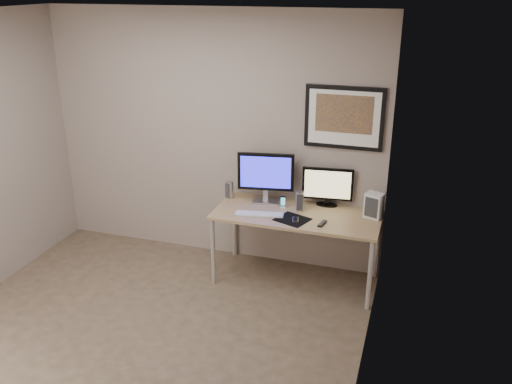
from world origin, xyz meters
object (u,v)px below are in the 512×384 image
Objects in this scene: monitor_large at (266,175)px; speaker_left at (230,190)px; monitor_tv at (328,186)px; fan_unit at (374,205)px; speaker_right at (299,201)px; keyboard at (259,214)px; desk at (297,220)px; phone_dock at (283,202)px; framed_art at (344,118)px.

monitor_large is 3.03× the size of speaker_left.
monitor_tv is 0.51m from fan_unit.
speaker_right reaches higher than keyboard.
desk is at bearing -108.71° from speaker_right.
monitor_large is at bearing -177.68° from monitor_tv.
monitor_tv is 2.03× the size of fan_unit.
desk is 0.23m from phone_dock.
framed_art is 1.37m from speaker_left.
desk is 3.39× the size of keyboard.
desk is 0.46m from monitor_tv.
phone_dock reaches higher than keyboard.
monitor_tv reaches higher than speaker_left.
framed_art is 1.50× the size of monitor_tv.
phone_dock is at bearing -162.38° from monitor_tv.
monitor_large is 1.10m from fan_unit.
framed_art is 0.87m from fan_unit.
speaker_right reaches higher than phone_dock.
desk is at bearing -36.11° from monitor_large.
speaker_right is at bearing -18.87° from phone_dock.
framed_art reaches higher than speaker_left.
keyboard is (-0.34, -0.22, -0.09)m from speaker_right.
monitor_large is 0.43m from keyboard.
monitor_tv is 4.24× the size of phone_dock.
speaker_left is (-0.75, 0.18, 0.16)m from desk.
speaker_left is at bearing 179.72° from monitor_tv.
monitor_large is 0.62m from monitor_tv.
speaker_right reaches higher than desk.
speaker_left is at bearing 156.41° from speaker_right.
desk is 3.20× the size of monitor_tv.
phone_dock is 0.25× the size of keyboard.
phone_dock is at bearing 44.42° from keyboard.
monitor_large is at bearing 22.44° from speaker_left.
monitor_tv is 2.70× the size of speaker_left.
monitor_large is 1.13× the size of monitor_tv.
speaker_left is 0.59m from phone_dock.
desk is 8.64× the size of speaker_left.
speaker_left is at bearing 162.24° from phone_dock.
keyboard is at bearing -156.93° from desk.
monitor_large is 0.43m from speaker_left.
phone_dock is at bearing -159.15° from fan_unit.
phone_dock is at bearing 155.56° from speaker_right.
fan_unit is at bearing 10.13° from desk.
desk is at bearing -136.34° from monitor_tv.
speaker_left is 0.39× the size of keyboard.
monitor_tv reaches higher than phone_dock.
speaker_left is at bearing -171.92° from framed_art.
fan_unit is (0.71, 0.05, 0.02)m from speaker_right.
speaker_left is 0.76m from speaker_right.
monitor_tv is at bearing -0.71° from monitor_large.
framed_art is 1.33× the size of monitor_large.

